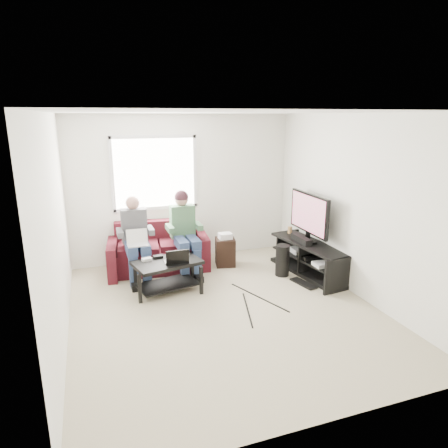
# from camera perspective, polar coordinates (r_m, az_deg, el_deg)

# --- Properties ---
(floor) EXTENTS (4.50, 4.50, 0.00)m
(floor) POSITION_cam_1_polar(r_m,az_deg,el_deg) (5.57, 0.06, -12.15)
(floor) COLOR tan
(floor) RESTS_ON ground
(ceiling) EXTENTS (4.50, 4.50, 0.00)m
(ceiling) POSITION_cam_1_polar(r_m,az_deg,el_deg) (4.95, 0.06, 15.68)
(ceiling) COLOR white
(ceiling) RESTS_ON wall_back
(wall_back) EXTENTS (4.50, 0.00, 4.50)m
(wall_back) POSITION_cam_1_polar(r_m,az_deg,el_deg) (7.22, -5.84, 5.08)
(wall_back) COLOR white
(wall_back) RESTS_ON floor
(wall_front) EXTENTS (4.50, 0.00, 4.50)m
(wall_front) POSITION_cam_1_polar(r_m,az_deg,el_deg) (3.18, 13.67, -8.58)
(wall_front) COLOR white
(wall_front) RESTS_ON floor
(wall_left) EXTENTS (0.00, 4.50, 4.50)m
(wall_left) POSITION_cam_1_polar(r_m,az_deg,el_deg) (4.85, -22.85, -1.05)
(wall_left) COLOR white
(wall_left) RESTS_ON floor
(wall_right) EXTENTS (0.00, 4.50, 4.50)m
(wall_right) POSITION_cam_1_polar(r_m,az_deg,el_deg) (6.05, 18.28, 2.41)
(wall_right) COLOR white
(wall_right) RESTS_ON floor
(window) EXTENTS (1.48, 0.04, 1.28)m
(window) POSITION_cam_1_polar(r_m,az_deg,el_deg) (7.06, -9.85, 7.17)
(window) COLOR white
(window) RESTS_ON wall_back
(sofa) EXTENTS (1.78, 0.95, 0.80)m
(sofa) POSITION_cam_1_polar(r_m,az_deg,el_deg) (6.95, -9.31, -3.97)
(sofa) COLOR #471115
(sofa) RESTS_ON floor
(person_left) EXTENTS (0.40, 0.70, 1.32)m
(person_left) POSITION_cam_1_polar(r_m,az_deg,el_deg) (6.51, -12.50, -1.57)
(person_left) COLOR navy
(person_left) RESTS_ON sofa
(person_right) EXTENTS (0.40, 0.71, 1.37)m
(person_right) POSITION_cam_1_polar(r_m,az_deg,el_deg) (6.64, -5.69, -0.41)
(person_right) COLOR navy
(person_right) RESTS_ON sofa
(laptop_silver) EXTENTS (0.32, 0.22, 0.24)m
(laptop_silver) POSITION_cam_1_polar(r_m,az_deg,el_deg) (6.28, -12.21, -2.43)
(laptop_silver) COLOR silver
(laptop_silver) RESTS_ON person_left
(coffee_table) EXTENTS (1.07, 0.79, 0.48)m
(coffee_table) POSITION_cam_1_polar(r_m,az_deg,el_deg) (6.04, -8.10, -6.38)
(coffee_table) COLOR black
(coffee_table) RESTS_ON floor
(laptop_black) EXTENTS (0.39, 0.33, 0.24)m
(laptop_black) POSITION_cam_1_polar(r_m,az_deg,el_deg) (5.90, -6.89, -4.32)
(laptop_black) COLOR black
(laptop_black) RESTS_ON coffee_table
(controller_a) EXTENTS (0.15, 0.11, 0.04)m
(controller_a) POSITION_cam_1_polar(r_m,az_deg,el_deg) (6.05, -10.99, -4.98)
(controller_a) COLOR silver
(controller_a) RESTS_ON coffee_table
(controller_b) EXTENTS (0.15, 0.10, 0.04)m
(controller_b) POSITION_cam_1_polar(r_m,az_deg,el_deg) (6.13, -9.40, -4.63)
(controller_b) COLOR black
(controller_b) RESTS_ON coffee_table
(controller_c) EXTENTS (0.16, 0.13, 0.04)m
(controller_c) POSITION_cam_1_polar(r_m,az_deg,el_deg) (6.18, -5.69, -4.35)
(controller_c) COLOR gray
(controller_c) RESTS_ON coffee_table
(tv_stand) EXTENTS (0.70, 1.67, 0.53)m
(tv_stand) POSITION_cam_1_polar(r_m,az_deg,el_deg) (6.81, 12.15, -5.06)
(tv_stand) COLOR black
(tv_stand) RESTS_ON floor
(tv) EXTENTS (0.12, 1.10, 0.81)m
(tv) POSITION_cam_1_polar(r_m,az_deg,el_deg) (6.68, 12.05, 1.31)
(tv) COLOR black
(tv) RESTS_ON tv_stand
(soundbar) EXTENTS (0.12, 0.50, 0.10)m
(soundbar) POSITION_cam_1_polar(r_m,az_deg,el_deg) (6.73, 11.00, -2.16)
(soundbar) COLOR black
(soundbar) RESTS_ON tv_stand
(drink_cup) EXTENTS (0.08, 0.08, 0.12)m
(drink_cup) POSITION_cam_1_polar(r_m,az_deg,el_deg) (7.20, 9.39, -0.85)
(drink_cup) COLOR #A17945
(drink_cup) RESTS_ON tv_stand
(console_white) EXTENTS (0.30, 0.22, 0.06)m
(console_white) POSITION_cam_1_polar(r_m,az_deg,el_deg) (6.47, 14.01, -5.58)
(console_white) COLOR silver
(console_white) RESTS_ON tv_stand
(console_grey) EXTENTS (0.34, 0.26, 0.08)m
(console_grey) POSITION_cam_1_polar(r_m,az_deg,el_deg) (7.03, 10.93, -3.64)
(console_grey) COLOR gray
(console_grey) RESTS_ON tv_stand
(console_black) EXTENTS (0.38, 0.30, 0.07)m
(console_black) POSITION_cam_1_polar(r_m,az_deg,el_deg) (6.75, 12.40, -4.57)
(console_black) COLOR black
(console_black) RESTS_ON tv_stand
(subwoofer) EXTENTS (0.23, 0.23, 0.52)m
(subwoofer) POSITION_cam_1_polar(r_m,az_deg,el_deg) (6.66, 8.34, -5.16)
(subwoofer) COLOR black
(subwoofer) RESTS_ON floor
(keyboard_floor) EXTENTS (0.25, 0.51, 0.03)m
(keyboard_floor) POSITION_cam_1_polar(r_m,az_deg,el_deg) (6.46, 11.27, -8.33)
(keyboard_floor) COLOR black
(keyboard_floor) RESTS_ON floor
(end_table) EXTENTS (0.33, 0.33, 0.59)m
(end_table) POSITION_cam_1_polar(r_m,az_deg,el_deg) (7.03, 0.18, -3.86)
(end_table) COLOR black
(end_table) RESTS_ON floor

